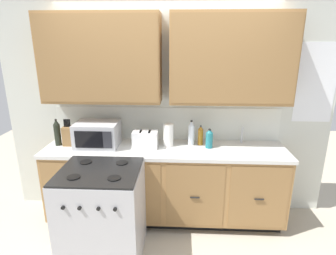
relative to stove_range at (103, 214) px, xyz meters
The scene contains 13 objects.
ground_plane 0.81m from the stove_range, 29.90° to the left, with size 8.00×8.00×0.00m, color #B2A893.
wall_unit 1.57m from the stove_range, 55.21° to the left, with size 3.91×0.40×2.59m.
counter_run 0.85m from the stove_range, 47.43° to the left, with size 2.74×0.64×0.93m.
stove_range is the anchor object (origin of this frame).
microwave 0.91m from the stove_range, 107.11° to the left, with size 0.48×0.37×0.28m.
toaster 0.91m from the stove_range, 61.01° to the left, with size 0.28×0.18×0.19m.
knife_block 1.04m from the stove_range, 129.06° to the left, with size 0.11×0.14×0.31m.
sink_faucet 1.78m from the stove_range, 29.70° to the left, with size 0.02×0.02×0.20m, color #B2B5BA.
paper_towel_roll 1.10m from the stove_range, 49.06° to the left, with size 0.12×0.12×0.26m, color white.
bottle_clear 1.30m from the stove_range, 40.66° to the left, with size 0.07×0.07×0.29m.
bottle_teal 1.38m from the stove_range, 31.57° to the left, with size 0.08×0.08×0.22m.
bottle_dark 1.12m from the stove_range, 135.63° to the left, with size 0.07×0.07×0.31m.
bottle_amber 1.36m from the stove_range, 37.42° to the left, with size 0.06×0.06×0.23m.
Camera 1 is at (0.19, -2.64, 2.08)m, focal length 29.76 mm.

